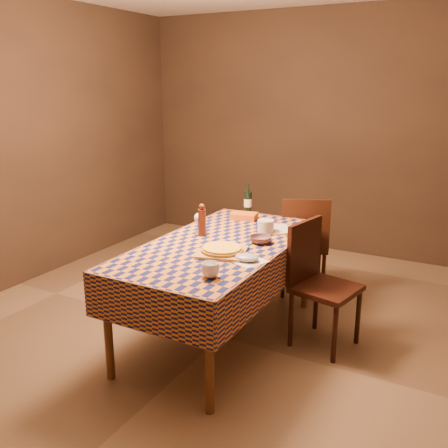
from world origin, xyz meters
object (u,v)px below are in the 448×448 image
at_px(dining_table, 221,253).
at_px(pizza, 222,249).
at_px(cutting_board, 222,252).
at_px(bowl, 260,240).
at_px(wine_bottle, 248,202).
at_px(chair_right, 317,277).
at_px(chair_far, 304,240).
at_px(white_plate, 277,229).

distance_m(dining_table, pizza, 0.27).
xyz_separation_m(cutting_board, pizza, (0.00, 0.00, 0.02)).
distance_m(cutting_board, bowl, 0.37).
relative_size(wine_bottle, chair_right, 0.30).
bearing_deg(bowl, chair_far, 89.78).
relative_size(white_plate, chair_far, 0.31).
distance_m(dining_table, cutting_board, 0.26).
bearing_deg(cutting_board, white_plate, 80.77).
bearing_deg(chair_right, chair_far, 115.76).
bearing_deg(white_plate, chair_right, -26.32).
relative_size(dining_table, pizza, 5.34).
bearing_deg(pizza, chair_right, 43.91).
bearing_deg(bowl, white_plate, 92.89).
xyz_separation_m(dining_table, chair_far, (0.26, 1.09, -0.17)).
xyz_separation_m(pizza, white_plate, (0.11, 0.70, -0.03)).
bearing_deg(dining_table, bowl, 27.63).
distance_m(pizza, white_plate, 0.71).
height_order(pizza, chair_right, chair_right).
xyz_separation_m(chair_far, chair_right, (0.38, -0.80, 0.00)).
distance_m(wine_bottle, chair_far, 0.62).
bearing_deg(white_plate, dining_table, -115.80).
xyz_separation_m(white_plate, chair_right, (0.41, -0.20, -0.26)).
height_order(white_plate, chair_far, chair_far).
distance_m(pizza, chair_far, 1.34).
height_order(wine_bottle, chair_right, wine_bottle).
distance_m(bowl, white_plate, 0.36).
height_order(bowl, chair_far, chair_far).
xyz_separation_m(dining_table, cutting_board, (0.12, -0.21, 0.09)).
bearing_deg(dining_table, pizza, -59.07).
height_order(dining_table, bowl, bowl).
xyz_separation_m(cutting_board, white_plate, (0.11, 0.70, -0.00)).
xyz_separation_m(dining_table, white_plate, (0.24, 0.49, 0.08)).
bearing_deg(chair_right, wine_bottle, 145.86).
xyz_separation_m(white_plate, chair_far, (0.02, 0.60, -0.26)).
height_order(cutting_board, bowl, bowl).
distance_m(wine_bottle, white_plate, 0.58).
relative_size(cutting_board, pizza, 0.90).
distance_m(pizza, bowl, 0.37).
distance_m(dining_table, chair_right, 0.73).
xyz_separation_m(bowl, wine_bottle, (-0.46, 0.73, 0.08)).
bearing_deg(chair_right, pizza, -136.09).
bearing_deg(cutting_board, chair_far, 84.03).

